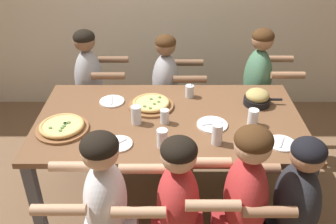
{
  "coord_description": "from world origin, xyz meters",
  "views": [
    {
      "loc": [
        -0.01,
        -2.27,
        2.23
      ],
      "look_at": [
        0.0,
        0.0,
        0.84
      ],
      "focal_mm": 40.0,
      "sensor_mm": 36.0,
      "label": 1
    }
  ],
  "objects_px": {
    "cocktail_glass_blue": "(188,92)",
    "drinking_glass_a": "(251,118)",
    "drinking_glass_c": "(163,117)",
    "drinking_glass_e": "(161,140)",
    "empty_plate_b": "(280,143)",
    "diner_far_center": "(165,101)",
    "diner_near_midleft": "(106,222)",
    "pizza_board_second": "(150,104)",
    "diner_near_midright": "(240,220)",
    "skillet_bowl": "(256,98)",
    "diner_far_left": "(90,98)",
    "diner_far_right": "(254,98)",
    "empty_plate_c": "(211,125)",
    "pizza_board_main": "(61,127)",
    "drinking_glass_b": "(216,134)",
    "drinking_glass_d": "(135,116)",
    "empty_plate_a": "(111,101)",
    "diner_near_center": "(176,224)",
    "empty_plate_d": "(117,144)"
  },
  "relations": [
    {
      "from": "cocktail_glass_blue",
      "to": "drinking_glass_a",
      "type": "xyz_separation_m",
      "value": [
        0.42,
        -0.41,
        0.01
      ]
    },
    {
      "from": "drinking_glass_c",
      "to": "drinking_glass_e",
      "type": "xyz_separation_m",
      "value": [
        -0.01,
        -0.28,
        0.01
      ]
    },
    {
      "from": "empty_plate_b",
      "to": "diner_far_center",
      "type": "bearing_deg",
      "value": 125.45
    },
    {
      "from": "diner_near_midleft",
      "to": "drinking_glass_e",
      "type": "bearing_deg",
      "value": -38.72
    },
    {
      "from": "drinking_glass_a",
      "to": "diner_near_midleft",
      "type": "bearing_deg",
      "value": -145.43
    },
    {
      "from": "cocktail_glass_blue",
      "to": "diner_far_center",
      "type": "bearing_deg",
      "value": 114.06
    },
    {
      "from": "pizza_board_second",
      "to": "diner_near_midright",
      "type": "bearing_deg",
      "value": -58.08
    },
    {
      "from": "skillet_bowl",
      "to": "drinking_glass_a",
      "type": "height_order",
      "value": "skillet_bowl"
    },
    {
      "from": "diner_far_left",
      "to": "diner_far_right",
      "type": "relative_size",
      "value": 0.99
    },
    {
      "from": "diner_far_right",
      "to": "empty_plate_c",
      "type": "bearing_deg",
      "value": -30.71
    },
    {
      "from": "empty_plate_b",
      "to": "diner_near_midright",
      "type": "height_order",
      "value": "diner_near_midright"
    },
    {
      "from": "drinking_glass_a",
      "to": "diner_far_right",
      "type": "xyz_separation_m",
      "value": [
        0.22,
        0.83,
        -0.3
      ]
    },
    {
      "from": "pizza_board_main",
      "to": "empty_plate_b",
      "type": "distance_m",
      "value": 1.46
    },
    {
      "from": "drinking_glass_a",
      "to": "diner_far_left",
      "type": "height_order",
      "value": "diner_far_left"
    },
    {
      "from": "drinking_glass_b",
      "to": "skillet_bowl",
      "type": "bearing_deg",
      "value": 54.39
    },
    {
      "from": "drinking_glass_a",
      "to": "drinking_glass_c",
      "type": "bearing_deg",
      "value": 177.54
    },
    {
      "from": "pizza_board_second",
      "to": "drinking_glass_d",
      "type": "xyz_separation_m",
      "value": [
        -0.09,
        -0.22,
        0.03
      ]
    },
    {
      "from": "pizza_board_second",
      "to": "diner_far_left",
      "type": "distance_m",
      "value": 0.86
    },
    {
      "from": "pizza_board_main",
      "to": "skillet_bowl",
      "type": "relative_size",
      "value": 1.23
    },
    {
      "from": "empty_plate_a",
      "to": "empty_plate_b",
      "type": "distance_m",
      "value": 1.29
    },
    {
      "from": "drinking_glass_b",
      "to": "diner_near_center",
      "type": "height_order",
      "value": "diner_near_center"
    },
    {
      "from": "empty_plate_a",
      "to": "drinking_glass_d",
      "type": "height_order",
      "value": "drinking_glass_d"
    },
    {
      "from": "diner_near_midright",
      "to": "drinking_glass_e",
      "type": "bearing_deg",
      "value": 49.64
    },
    {
      "from": "empty_plate_d",
      "to": "drinking_glass_c",
      "type": "relative_size",
      "value": 1.75
    },
    {
      "from": "cocktail_glass_blue",
      "to": "drinking_glass_b",
      "type": "height_order",
      "value": "drinking_glass_b"
    },
    {
      "from": "drinking_glass_c",
      "to": "diner_far_right",
      "type": "height_order",
      "value": "diner_far_right"
    },
    {
      "from": "drinking_glass_e",
      "to": "diner_near_midright",
      "type": "xyz_separation_m",
      "value": [
        0.47,
        -0.4,
        -0.3
      ]
    },
    {
      "from": "cocktail_glass_blue",
      "to": "drinking_glass_a",
      "type": "relative_size",
      "value": 1.0
    },
    {
      "from": "drinking_glass_b",
      "to": "drinking_glass_c",
      "type": "distance_m",
      "value": 0.42
    },
    {
      "from": "pizza_board_second",
      "to": "skillet_bowl",
      "type": "xyz_separation_m",
      "value": [
        0.8,
        0.04,
        0.03
      ]
    },
    {
      "from": "skillet_bowl",
      "to": "diner_far_left",
      "type": "xyz_separation_m",
      "value": [
        -1.38,
        0.54,
        -0.31
      ]
    },
    {
      "from": "empty_plate_d",
      "to": "diner_far_left",
      "type": "bearing_deg",
      "value": 109.94
    },
    {
      "from": "cocktail_glass_blue",
      "to": "diner_far_left",
      "type": "relative_size",
      "value": 0.1
    },
    {
      "from": "pizza_board_main",
      "to": "skillet_bowl",
      "type": "distance_m",
      "value": 1.44
    },
    {
      "from": "pizza_board_main",
      "to": "empty_plate_d",
      "type": "xyz_separation_m",
      "value": [
        0.4,
        -0.17,
        -0.02
      ]
    },
    {
      "from": "drinking_glass_c",
      "to": "diner_far_right",
      "type": "distance_m",
      "value": 1.18
    },
    {
      "from": "pizza_board_second",
      "to": "diner_far_center",
      "type": "bearing_deg",
      "value": 79.3
    },
    {
      "from": "skillet_bowl",
      "to": "diner_near_center",
      "type": "bearing_deg",
      "value": -123.71
    },
    {
      "from": "empty_plate_d",
      "to": "drinking_glass_a",
      "type": "bearing_deg",
      "value": 14.5
    },
    {
      "from": "diner_near_midleft",
      "to": "drinking_glass_a",
      "type": "bearing_deg",
      "value": -55.43
    },
    {
      "from": "diner_near_midleft",
      "to": "diner_far_center",
      "type": "height_order",
      "value": "diner_near_midleft"
    },
    {
      "from": "diner_near_center",
      "to": "empty_plate_c",
      "type": "bearing_deg",
      "value": -21.75
    },
    {
      "from": "skillet_bowl",
      "to": "empty_plate_c",
      "type": "xyz_separation_m",
      "value": [
        -0.37,
        -0.3,
        -0.05
      ]
    },
    {
      "from": "pizza_board_second",
      "to": "skillet_bowl",
      "type": "distance_m",
      "value": 0.8
    },
    {
      "from": "diner_far_center",
      "to": "drinking_glass_b",
      "type": "bearing_deg",
      "value": 17.63
    },
    {
      "from": "empty_plate_a",
      "to": "drinking_glass_a",
      "type": "relative_size",
      "value": 1.58
    },
    {
      "from": "empty_plate_b",
      "to": "drinking_glass_d",
      "type": "height_order",
      "value": "drinking_glass_d"
    },
    {
      "from": "drinking_glass_a",
      "to": "drinking_glass_b",
      "type": "bearing_deg",
      "value": -141.27
    },
    {
      "from": "diner_far_left",
      "to": "diner_near_midleft",
      "type": "xyz_separation_m",
      "value": [
        0.35,
        -1.47,
        -0.01
      ]
    },
    {
      "from": "pizza_board_main",
      "to": "drinking_glass_c",
      "type": "bearing_deg",
      "value": 7.51
    }
  ]
}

